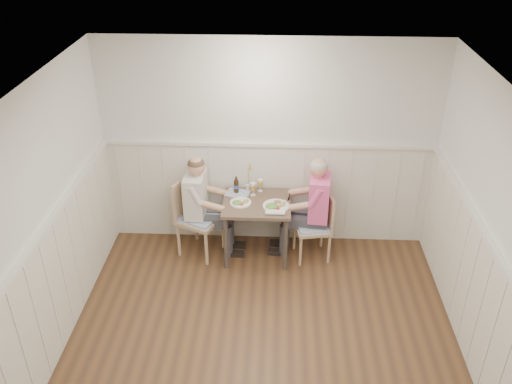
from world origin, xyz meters
TOP-DOWN VIEW (x-y plane):
  - ground_plane at (0.00, 0.00)m, footprint 4.50×4.50m
  - room_shell at (0.00, 0.00)m, footprint 4.04×4.54m
  - wainscot at (0.00, 0.69)m, footprint 4.00×4.49m
  - dining_table at (-0.12, 1.84)m, footprint 0.80×0.70m
  - chair_right at (0.60, 1.84)m, footprint 0.48×0.48m
  - chair_left at (-0.87, 1.89)m, footprint 0.62×0.62m
  - man_in_pink at (0.57, 1.89)m, footprint 0.64×0.45m
  - diner_cream at (-0.82, 1.90)m, footprint 0.61×0.43m
  - plate_man at (0.09, 1.73)m, footprint 0.31×0.31m
  - plate_diner at (-0.32, 1.79)m, footprint 0.25×0.25m
  - beer_glass_a at (-0.09, 2.10)m, footprint 0.06×0.06m
  - beer_glass_b at (-0.18, 2.00)m, footprint 0.07×0.07m
  - beer_bottle at (-0.38, 2.06)m, footprint 0.06×0.06m
  - rolled_napkin at (0.10, 1.57)m, footprint 0.23×0.05m
  - grass_vase at (-0.24, 2.09)m, footprint 0.05×0.05m
  - gingham_mat at (-0.36, 2.03)m, footprint 0.32×0.28m

SIDE VIEW (x-z plane):
  - ground_plane at x=0.00m, z-range 0.00..0.00m
  - chair_right at x=0.60m, z-range 0.04..0.90m
  - chair_left at x=-0.87m, z-range 0.04..1.02m
  - diner_cream at x=-0.82m, z-range -0.11..1.20m
  - man_in_pink at x=0.57m, z-range -0.11..1.22m
  - dining_table at x=-0.12m, z-range 0.26..1.01m
  - wainscot at x=0.00m, z-range 0.02..1.36m
  - gingham_mat at x=-0.36m, z-range 0.75..0.76m
  - plate_diner at x=-0.32m, z-range 0.74..0.80m
  - rolled_napkin at x=0.10m, z-range 0.75..0.80m
  - plate_man at x=0.09m, z-range 0.74..0.81m
  - beer_bottle at x=-0.38m, z-range 0.74..0.95m
  - beer_glass_a at x=-0.09m, z-range 0.78..0.94m
  - beer_glass_b at x=-0.18m, z-range 0.78..0.95m
  - grass_vase at x=-0.24m, z-range 0.73..1.14m
  - room_shell at x=0.00m, z-range 0.22..2.82m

